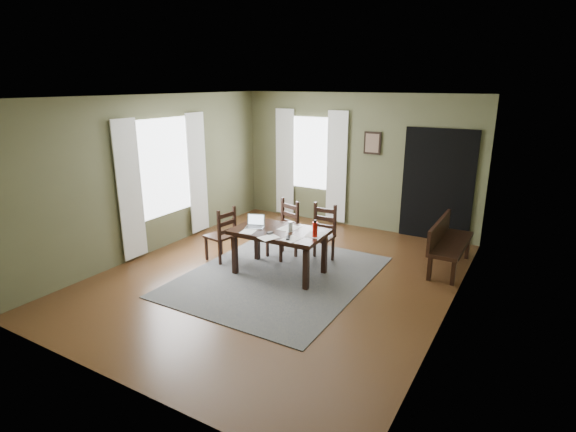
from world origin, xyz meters
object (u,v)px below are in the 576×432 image
Objects in this scene: chair_end at (222,235)px; laptop at (255,224)px; dining_table at (280,235)px; chair_back_right at (321,235)px; chair_back_left at (284,230)px; bench at (447,240)px; water_bottle at (315,229)px.

chair_end is 0.76m from laptop.
chair_back_right is (0.33, 0.78, -0.16)m from dining_table.
laptop is (-0.41, -0.05, 0.14)m from dining_table.
bench is (2.50, 0.88, -0.00)m from chair_back_left.
chair_back_left is at bearing 139.68° from chair_end.
dining_table is 0.65m from water_bottle.
laptop is 1.03m from water_bottle.
bench is 4.14× the size of laptop.
chair_end reaches higher than bench.
chair_back_left is at bearing 109.33° from bench.
dining_table is 1.02× the size of bench.
water_bottle is at bearing -70.86° from chair_back_right.
chair_end reaches higher than laptop.
bench is at bearing 124.25° from chair_end.
chair_back_right is (1.44, 0.80, 0.02)m from chair_end.
water_bottle reaches higher than bench.
chair_back_right is at bearing 64.52° from dining_table.
dining_table is 1.57× the size of chair_end.
laptop is at bearing 96.99° from chair_end.
chair_back_left is 0.66m from chair_back_right.
chair_end is 3.65m from bench.
bench is (1.86, 0.76, 0.01)m from chair_back_right.
laptop is (-2.60, -1.58, 0.29)m from bench.
chair_back_right reaches higher than laptop.
chair_back_left reaches higher than laptop.
chair_back_left is 2.65m from bench.
chair_back_left is 1.20m from water_bottle.
chair_end is at bearing -151.23° from chair_back_right.
laptop is at bearing 121.36° from bench.
chair_back_right reaches higher than dining_table.
chair_end is 3.58× the size of water_bottle.
water_bottle reaches higher than laptop.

